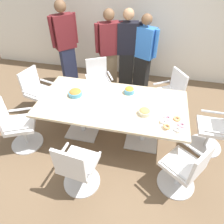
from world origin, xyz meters
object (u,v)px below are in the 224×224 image
(person_standing_1, at_px, (109,50))
(snack_bowl_pretzels, at_px, (75,93))
(office_chair_1, at_px, (39,94))
(person_standing_0, at_px, (66,44))
(snack_bowl_chips_orange, at_px, (129,90))
(office_chair_2, at_px, (18,127))
(person_standing_2, at_px, (127,50))
(snack_bowl_cookies, at_px, (145,112))
(office_chair_6, at_px, (169,96))
(office_chair_3, at_px, (78,169))
(conference_table, at_px, (112,109))
(office_chair_4, at_px, (185,170))
(person_standing_3, at_px, (143,54))
(office_chair_0, at_px, (99,83))
(office_chair_5, at_px, (215,130))
(donut_platter, at_px, (172,124))

(person_standing_1, distance_m, snack_bowl_pretzels, 1.55)
(office_chair_1, height_order, person_standing_0, person_standing_0)
(person_standing_0, xyz_separation_m, snack_bowl_chips_orange, (1.65, -1.23, -0.19))
(office_chair_2, xyz_separation_m, person_standing_2, (1.41, 2.28, 0.52))
(snack_bowl_pretzels, xyz_separation_m, snack_bowl_cookies, (1.19, -0.24, -0.00))
(office_chair_1, height_order, office_chair_6, same)
(office_chair_3, bearing_deg, office_chair_6, 65.76)
(conference_table, xyz_separation_m, office_chair_6, (0.96, 0.90, -0.22))
(office_chair_1, xyz_separation_m, office_chair_4, (2.78, -1.18, 0.00))
(office_chair_3, distance_m, person_standing_1, 2.75)
(office_chair_4, height_order, snack_bowl_cookies, office_chair_4)
(person_standing_3, bearing_deg, person_standing_2, 19.53)
(office_chair_6, relative_size, person_standing_3, 0.54)
(office_chair_4, xyz_separation_m, person_standing_3, (-0.86, 2.48, 0.47))
(office_chair_1, bearing_deg, office_chair_4, 81.53)
(conference_table, xyz_separation_m, office_chair_3, (-0.23, -1.09, -0.22))
(conference_table, bearing_deg, person_standing_3, 79.35)
(conference_table, distance_m, office_chair_1, 1.66)
(office_chair_6, bearing_deg, office_chair_4, 154.18)
(office_chair_2, bearing_deg, snack_bowl_cookies, 76.45)
(office_chair_1, relative_size, snack_bowl_cookies, 5.02)
(person_standing_2, distance_m, snack_bowl_cookies, 1.98)
(office_chair_0, distance_m, snack_bowl_chips_orange, 1.12)
(person_standing_2, bearing_deg, office_chair_3, 73.68)
(office_chair_6, height_order, person_standing_0, person_standing_0)
(conference_table, xyz_separation_m, office_chair_1, (-1.60, 0.38, -0.22))
(person_standing_0, relative_size, person_standing_3, 1.11)
(office_chair_1, height_order, person_standing_2, person_standing_2)
(conference_table, distance_m, person_standing_3, 1.74)
(office_chair_3, bearing_deg, snack_bowl_pretzels, 116.43)
(office_chair_4, relative_size, office_chair_6, 1.00)
(person_standing_1, height_order, snack_bowl_pretzels, person_standing_1)
(office_chair_0, bearing_deg, person_standing_2, -154.48)
(office_chair_4, relative_size, office_chair_5, 1.00)
(office_chair_2, xyz_separation_m, office_chair_4, (2.65, -0.23, 0.00))
(snack_bowl_chips_orange, height_order, donut_platter, snack_bowl_chips_orange)
(office_chair_5, xyz_separation_m, donut_platter, (-0.75, -0.40, 0.36))
(snack_bowl_pretzels, bearing_deg, donut_platter, -13.37)
(conference_table, height_order, snack_bowl_cookies, snack_bowl_cookies)
(conference_table, height_order, office_chair_6, office_chair_6)
(conference_table, xyz_separation_m, person_standing_1, (-0.43, 1.60, 0.30))
(person_standing_1, distance_m, snack_bowl_cookies, 2.02)
(office_chair_4, distance_m, snack_bowl_pretzels, 2.07)
(person_standing_0, distance_m, snack_bowl_chips_orange, 2.07)
(person_standing_3, bearing_deg, snack_bowl_pretzels, 83.60)
(person_standing_1, distance_m, person_standing_2, 0.39)
(person_standing_3, distance_m, snack_bowl_chips_orange, 1.36)
(office_chair_2, relative_size, donut_platter, 2.56)
(snack_bowl_pretzels, bearing_deg, office_chair_4, -25.15)
(snack_bowl_cookies, bearing_deg, office_chair_6, 68.75)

